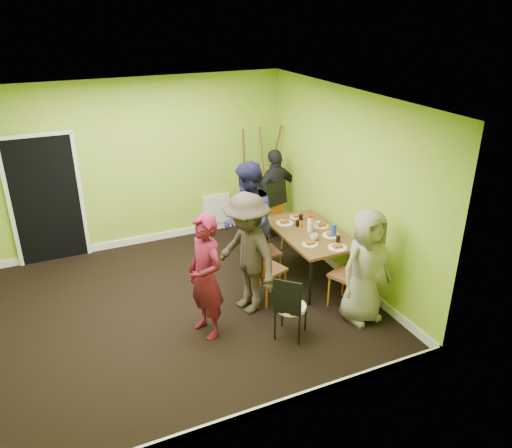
{
  "coord_description": "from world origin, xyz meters",
  "views": [
    {
      "loc": [
        -1.48,
        -5.72,
        3.87
      ],
      "look_at": [
        1.09,
        0.0,
        1.05
      ],
      "focal_mm": 35.0,
      "sensor_mm": 36.0,
      "label": 1
    }
  ],
  "objects_px": {
    "thermos": "(310,225)",
    "person_left_far": "(248,223)",
    "blue_bottle": "(334,230)",
    "orange_bottle": "(300,225)",
    "chair_left_far": "(261,247)",
    "person_front_end": "(366,267)",
    "easel": "(259,178)",
    "dining_table": "(311,235)",
    "person_back_end": "(275,193)",
    "chair_back_end": "(276,200)",
    "chair_bentwood": "(290,305)",
    "person_standing": "(206,277)",
    "chair_front_end": "(355,270)",
    "person_left_near": "(247,254)",
    "chair_left_near": "(263,265)"
  },
  "relations": [
    {
      "from": "orange_bottle",
      "to": "person_back_end",
      "type": "distance_m",
      "value": 1.37
    },
    {
      "from": "dining_table",
      "to": "chair_left_near",
      "type": "height_order",
      "value": "chair_left_near"
    },
    {
      "from": "easel",
      "to": "person_left_near",
      "type": "bearing_deg",
      "value": -117.95
    },
    {
      "from": "person_left_far",
      "to": "chair_back_end",
      "type": "bearing_deg",
      "value": 151.54
    },
    {
      "from": "person_left_near",
      "to": "dining_table",
      "type": "bearing_deg",
      "value": 95.15
    },
    {
      "from": "thermos",
      "to": "person_left_near",
      "type": "height_order",
      "value": "person_left_near"
    },
    {
      "from": "easel",
      "to": "dining_table",
      "type": "bearing_deg",
      "value": -92.26
    },
    {
      "from": "thermos",
      "to": "person_left_far",
      "type": "distance_m",
      "value": 0.91
    },
    {
      "from": "person_standing",
      "to": "person_front_end",
      "type": "distance_m",
      "value": 2.03
    },
    {
      "from": "thermos",
      "to": "person_front_end",
      "type": "distance_m",
      "value": 1.26
    },
    {
      "from": "chair_back_end",
      "to": "chair_bentwood",
      "type": "height_order",
      "value": "chair_back_end"
    },
    {
      "from": "person_left_near",
      "to": "chair_left_near",
      "type": "bearing_deg",
      "value": 93.77
    },
    {
      "from": "blue_bottle",
      "to": "orange_bottle",
      "type": "distance_m",
      "value": 0.56
    },
    {
      "from": "chair_back_end",
      "to": "blue_bottle",
      "type": "distance_m",
      "value": 1.66
    },
    {
      "from": "chair_left_far",
      "to": "orange_bottle",
      "type": "bearing_deg",
      "value": 84.49
    },
    {
      "from": "dining_table",
      "to": "thermos",
      "type": "bearing_deg",
      "value": 128.71
    },
    {
      "from": "chair_left_far",
      "to": "orange_bottle",
      "type": "relative_size",
      "value": 11.6
    },
    {
      "from": "chair_left_far",
      "to": "easel",
      "type": "distance_m",
      "value": 1.96
    },
    {
      "from": "person_back_end",
      "to": "chair_front_end",
      "type": "bearing_deg",
      "value": 74.31
    },
    {
      "from": "easel",
      "to": "blue_bottle",
      "type": "xyz_separation_m",
      "value": [
        0.14,
        -2.27,
        -0.1
      ]
    },
    {
      "from": "chair_back_end",
      "to": "chair_left_far",
      "type": "bearing_deg",
      "value": 37.98
    },
    {
      "from": "chair_front_end",
      "to": "chair_bentwood",
      "type": "distance_m",
      "value": 1.13
    },
    {
      "from": "person_left_far",
      "to": "person_back_end",
      "type": "xyz_separation_m",
      "value": [
        1.04,
        1.2,
        -0.11
      ]
    },
    {
      "from": "chair_left_far",
      "to": "thermos",
      "type": "relative_size",
      "value": 4.06
    },
    {
      "from": "easel",
      "to": "thermos",
      "type": "bearing_deg",
      "value": -92.67
    },
    {
      "from": "person_back_end",
      "to": "person_front_end",
      "type": "bearing_deg",
      "value": 74.0
    },
    {
      "from": "dining_table",
      "to": "chair_front_end",
      "type": "relative_size",
      "value": 1.44
    },
    {
      "from": "chair_back_end",
      "to": "person_left_far",
      "type": "height_order",
      "value": "person_left_far"
    },
    {
      "from": "person_front_end",
      "to": "chair_left_near",
      "type": "bearing_deg",
      "value": 131.92
    },
    {
      "from": "chair_front_end",
      "to": "person_standing",
      "type": "xyz_separation_m",
      "value": [
        -1.99,
        0.28,
        0.23
      ]
    },
    {
      "from": "orange_bottle",
      "to": "person_front_end",
      "type": "distance_m",
      "value": 1.46
    },
    {
      "from": "chair_left_far",
      "to": "person_back_end",
      "type": "distance_m",
      "value": 1.6
    },
    {
      "from": "blue_bottle",
      "to": "person_back_end",
      "type": "height_order",
      "value": "person_back_end"
    },
    {
      "from": "thermos",
      "to": "person_left_far",
      "type": "xyz_separation_m",
      "value": [
        -0.84,
        0.35,
        0.04
      ]
    },
    {
      "from": "chair_back_end",
      "to": "person_left_near",
      "type": "height_order",
      "value": "person_left_near"
    },
    {
      "from": "chair_left_far",
      "to": "person_front_end",
      "type": "xyz_separation_m",
      "value": [
        0.78,
        -1.49,
        0.25
      ]
    },
    {
      "from": "dining_table",
      "to": "chair_left_far",
      "type": "relative_size",
      "value": 1.62
    },
    {
      "from": "chair_left_far",
      "to": "blue_bottle",
      "type": "distance_m",
      "value": 1.1
    },
    {
      "from": "blue_bottle",
      "to": "person_left_far",
      "type": "distance_m",
      "value": 1.24
    },
    {
      "from": "chair_left_far",
      "to": "person_standing",
      "type": "xyz_separation_m",
      "value": [
        -1.18,
        -0.96,
        0.29
      ]
    },
    {
      "from": "person_standing",
      "to": "person_left_far",
      "type": "bearing_deg",
      "value": 121.5
    },
    {
      "from": "chair_left_near",
      "to": "blue_bottle",
      "type": "bearing_deg",
      "value": 74.63
    },
    {
      "from": "chair_back_end",
      "to": "chair_left_near",
      "type": "bearing_deg",
      "value": 41.96
    },
    {
      "from": "chair_back_end",
      "to": "orange_bottle",
      "type": "height_order",
      "value": "chair_back_end"
    },
    {
      "from": "chair_back_end",
      "to": "person_front_end",
      "type": "xyz_separation_m",
      "value": [
        -0.02,
        -2.62,
        0.02
      ]
    },
    {
      "from": "chair_back_end",
      "to": "person_standing",
      "type": "xyz_separation_m",
      "value": [
        -1.99,
        -2.09,
        0.06
      ]
    },
    {
      "from": "blue_bottle",
      "to": "orange_bottle",
      "type": "relative_size",
      "value": 2.37
    },
    {
      "from": "chair_back_end",
      "to": "easel",
      "type": "height_order",
      "value": "easel"
    },
    {
      "from": "thermos",
      "to": "person_standing",
      "type": "bearing_deg",
      "value": -158.83
    },
    {
      "from": "dining_table",
      "to": "person_left_far",
      "type": "distance_m",
      "value": 0.95
    }
  ]
}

